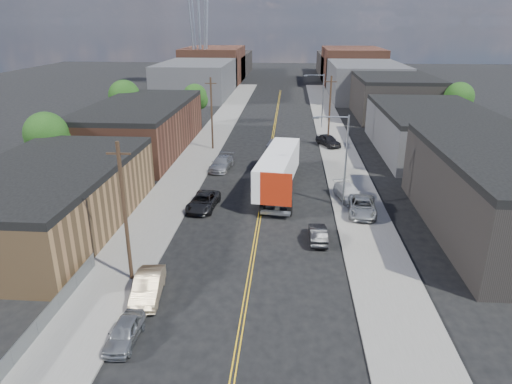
% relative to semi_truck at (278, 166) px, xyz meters
% --- Properties ---
extents(ground, '(260.00, 260.00, 0.00)m').
position_rel_semi_truck_xyz_m(ground, '(-1.50, 30.34, -2.53)').
color(ground, black).
rests_on(ground, ground).
extents(centerline, '(0.32, 120.00, 0.01)m').
position_rel_semi_truck_xyz_m(centerline, '(-1.50, 15.34, -2.52)').
color(centerline, gold).
rests_on(centerline, ground).
extents(sidewalk_left, '(5.00, 140.00, 0.15)m').
position_rel_semi_truck_xyz_m(sidewalk_left, '(-11.00, 15.34, -2.45)').
color(sidewalk_left, slate).
rests_on(sidewalk_left, ground).
extents(sidewalk_right, '(5.00, 140.00, 0.15)m').
position_rel_semi_truck_xyz_m(sidewalk_right, '(8.00, 15.34, -2.45)').
color(sidewalk_right, slate).
rests_on(sidewalk_right, ground).
extents(warehouse_tan, '(12.00, 22.00, 5.60)m').
position_rel_semi_truck_xyz_m(warehouse_tan, '(-19.50, -11.66, 0.27)').
color(warehouse_tan, brown).
rests_on(warehouse_tan, ground).
extents(warehouse_brown, '(12.00, 26.00, 6.60)m').
position_rel_semi_truck_xyz_m(warehouse_brown, '(-19.50, 14.34, 0.77)').
color(warehouse_brown, '#532E21').
rests_on(warehouse_brown, ground).
extents(industrial_right_b, '(14.00, 24.00, 6.10)m').
position_rel_semi_truck_xyz_m(industrial_right_b, '(20.50, 16.34, 0.52)').
color(industrial_right_b, '#3E3E41').
rests_on(industrial_right_b, ground).
extents(industrial_right_c, '(14.00, 22.00, 7.60)m').
position_rel_semi_truck_xyz_m(industrial_right_c, '(20.50, 42.34, 1.27)').
color(industrial_right_c, black).
rests_on(industrial_right_c, ground).
extents(skyline_left_a, '(16.00, 30.00, 8.00)m').
position_rel_semi_truck_xyz_m(skyline_left_a, '(-21.50, 65.34, 1.47)').
color(skyline_left_a, '#3E3E41').
rests_on(skyline_left_a, ground).
extents(skyline_right_a, '(16.00, 30.00, 8.00)m').
position_rel_semi_truck_xyz_m(skyline_right_a, '(18.50, 65.34, 1.47)').
color(skyline_right_a, '#3E3E41').
rests_on(skyline_right_a, ground).
extents(skyline_left_b, '(16.00, 26.00, 10.00)m').
position_rel_semi_truck_xyz_m(skyline_left_b, '(-21.50, 90.34, 2.47)').
color(skyline_left_b, '#532E21').
rests_on(skyline_left_b, ground).
extents(skyline_right_b, '(16.00, 26.00, 10.00)m').
position_rel_semi_truck_xyz_m(skyline_right_b, '(18.50, 90.34, 2.47)').
color(skyline_right_b, '#532E21').
rests_on(skyline_right_b, ground).
extents(skyline_left_c, '(16.00, 40.00, 7.00)m').
position_rel_semi_truck_xyz_m(skyline_left_c, '(-21.50, 110.34, 0.97)').
color(skyline_left_c, black).
rests_on(skyline_left_c, ground).
extents(skyline_right_c, '(16.00, 40.00, 7.00)m').
position_rel_semi_truck_xyz_m(skyline_right_c, '(18.50, 110.34, 0.97)').
color(skyline_right_c, black).
rests_on(skyline_right_c, ground).
extents(streetlight_near, '(3.39, 0.25, 9.00)m').
position_rel_semi_truck_xyz_m(streetlight_near, '(6.10, -4.66, 2.80)').
color(streetlight_near, gray).
rests_on(streetlight_near, ground).
extents(streetlight_far, '(3.39, 0.25, 9.00)m').
position_rel_semi_truck_xyz_m(streetlight_far, '(6.10, 30.34, 2.80)').
color(streetlight_far, gray).
rests_on(streetlight_far, ground).
extents(utility_pole_left_near, '(1.60, 0.26, 10.00)m').
position_rel_semi_truck_xyz_m(utility_pole_left_near, '(-9.70, -19.66, 2.61)').
color(utility_pole_left_near, black).
rests_on(utility_pole_left_near, ground).
extents(utility_pole_left_far, '(1.60, 0.26, 10.00)m').
position_rel_semi_truck_xyz_m(utility_pole_left_far, '(-9.70, 15.34, 2.61)').
color(utility_pole_left_far, black).
rests_on(utility_pole_left_far, ground).
extents(utility_pole_right, '(1.60, 0.26, 10.00)m').
position_rel_semi_truck_xyz_m(utility_pole_right, '(6.70, 18.34, 2.61)').
color(utility_pole_right, black).
rests_on(utility_pole_right, ground).
extents(chainlink_fence, '(0.05, 16.00, 1.22)m').
position_rel_semi_truck_xyz_m(chainlink_fence, '(-13.00, -26.16, -1.87)').
color(chainlink_fence, slate).
rests_on(chainlink_fence, ground).
extents(tree_left_near, '(4.85, 4.76, 7.91)m').
position_rel_semi_truck_xyz_m(tree_left_near, '(-25.44, 0.34, 2.65)').
color(tree_left_near, black).
rests_on(tree_left_near, ground).
extents(tree_left_mid, '(5.10, 5.04, 8.37)m').
position_rel_semi_truck_xyz_m(tree_left_mid, '(-25.44, 25.34, 2.95)').
color(tree_left_mid, black).
rests_on(tree_left_mid, ground).
extents(tree_left_far, '(4.35, 4.20, 6.97)m').
position_rel_semi_truck_xyz_m(tree_left_far, '(-15.44, 32.34, 2.04)').
color(tree_left_far, black).
rests_on(tree_left_far, ground).
extents(tree_right_far, '(4.85, 4.76, 7.91)m').
position_rel_semi_truck_xyz_m(tree_right_far, '(28.56, 30.34, 2.65)').
color(tree_right_far, black).
rests_on(tree_right_far, ground).
extents(semi_truck, '(4.54, 17.24, 4.44)m').
position_rel_semi_truck_xyz_m(semi_truck, '(0.00, 0.00, 0.00)').
color(semi_truck, white).
rests_on(semi_truck, ground).
extents(car_left_a, '(1.59, 3.83, 1.30)m').
position_rel_semi_truck_xyz_m(car_left_a, '(-7.90, -26.15, -1.88)').
color(car_left_a, gray).
rests_on(car_left_a, ground).
extents(car_left_b, '(2.18, 4.91, 1.57)m').
position_rel_semi_truck_xyz_m(car_left_b, '(-7.90, -21.66, -1.75)').
color(car_left_b, tan).
rests_on(car_left_b, ground).
extents(car_left_c, '(2.92, 5.47, 1.46)m').
position_rel_semi_truck_xyz_m(car_left_c, '(-7.06, -6.37, -1.80)').
color(car_left_c, black).
rests_on(car_left_c, ground).
extents(car_left_d, '(2.85, 5.67, 1.58)m').
position_rel_semi_truck_xyz_m(car_left_d, '(-7.08, 6.18, -1.74)').
color(car_left_d, '#949599').
rests_on(car_left_d, ground).
extents(car_right_oncoming, '(1.48, 4.01, 1.31)m').
position_rel_semi_truck_xyz_m(car_right_oncoming, '(3.63, -12.61, -1.87)').
color(car_right_oncoming, black).
rests_on(car_right_oncoming, ground).
extents(car_right_lot_a, '(3.00, 5.58, 1.49)m').
position_rel_semi_truck_xyz_m(car_right_lot_a, '(8.02, -6.89, -1.63)').
color(car_right_lot_a, '#939697').
rests_on(car_right_lot_a, sidewalk_right).
extents(car_right_lot_b, '(3.16, 5.25, 1.42)m').
position_rel_semi_truck_xyz_m(car_right_lot_b, '(7.19, -3.29, -1.67)').
color(car_right_lot_b, silver).
rests_on(car_right_lot_b, sidewalk_right).
extents(car_right_lot_c, '(3.83, 5.17, 1.64)m').
position_rel_semi_truck_xyz_m(car_right_lot_c, '(6.70, 17.94, -1.56)').
color(car_right_lot_c, black).
rests_on(car_right_lot_c, sidewalk_right).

